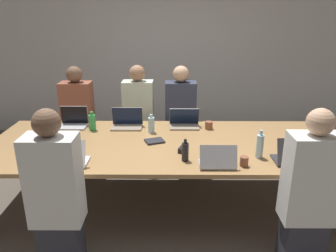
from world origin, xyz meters
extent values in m
plane|color=brown|center=(0.00, 0.00, 0.00)|extent=(24.00, 24.00, 0.00)
cube|color=#BCB7B2|center=(0.00, 2.37, 1.40)|extent=(12.00, 0.06, 2.80)
cube|color=#9E7547|center=(0.00, 0.00, 0.70)|extent=(3.79, 1.43, 0.04)
cylinder|color=#4C4C51|center=(-1.71, 0.54, 0.34)|extent=(0.08, 0.08, 0.68)
cylinder|color=#4C4C51|center=(1.71, 0.54, 0.34)|extent=(0.08, 0.08, 0.68)
cube|color=#B7B7BC|center=(-1.14, 0.46, 0.73)|extent=(0.31, 0.21, 0.02)
cube|color=#B7B7BC|center=(-1.14, 0.57, 0.85)|extent=(0.32, 0.03, 0.22)
cube|color=black|center=(-1.14, 0.56, 0.85)|extent=(0.31, 0.03, 0.21)
cube|color=#2D2D38|center=(-1.21, 0.92, 0.23)|extent=(0.32, 0.24, 0.45)
cube|color=brown|center=(-1.21, 0.92, 0.81)|extent=(0.40, 0.24, 0.72)
sphere|color=brown|center=(-1.21, 0.92, 1.28)|extent=(0.21, 0.21, 0.21)
cylinder|color=#232328|center=(-0.91, 0.44, 0.77)|extent=(0.07, 0.07, 0.09)
cylinder|color=green|center=(-0.89, 0.38, 0.81)|extent=(0.08, 0.08, 0.18)
cylinder|color=green|center=(-0.89, 0.38, 0.92)|extent=(0.04, 0.04, 0.04)
cube|color=gray|center=(0.18, 0.47, 0.73)|extent=(0.34, 0.21, 0.02)
cube|color=gray|center=(0.18, 0.55, 0.84)|extent=(0.35, 0.08, 0.20)
cube|color=#0F1933|center=(0.18, 0.54, 0.84)|extent=(0.34, 0.08, 0.20)
cube|color=#2D2D38|center=(0.15, 0.95, 0.23)|extent=(0.32, 0.24, 0.45)
cube|color=#33384C|center=(0.15, 0.95, 0.81)|extent=(0.40, 0.24, 0.72)
sphere|color=tan|center=(0.15, 0.95, 1.28)|extent=(0.21, 0.21, 0.21)
cylinder|color=brown|center=(0.46, 0.43, 0.77)|extent=(0.09, 0.09, 0.09)
cube|color=#333338|center=(1.12, -0.45, 0.73)|extent=(0.32, 0.24, 0.02)
cube|color=#333338|center=(1.12, -0.54, 0.86)|extent=(0.32, 0.10, 0.23)
cube|color=#0F1933|center=(1.12, -0.53, 0.85)|extent=(0.32, 0.10, 0.22)
cube|color=#2D2D38|center=(1.10, -0.95, 0.23)|extent=(0.32, 0.24, 0.45)
cube|color=silver|center=(1.10, -0.95, 0.81)|extent=(0.40, 0.24, 0.72)
sphere|color=tan|center=(1.10, -0.95, 1.27)|extent=(0.20, 0.20, 0.20)
cylinder|color=#ADD1E0|center=(0.85, -0.36, 0.83)|extent=(0.07, 0.07, 0.22)
cylinder|color=#ADD1E0|center=(0.85, -0.36, 0.97)|extent=(0.03, 0.03, 0.05)
cube|color=gray|center=(-0.50, 0.44, 0.73)|extent=(0.35, 0.21, 0.02)
cube|color=gray|center=(-0.50, 0.54, 0.85)|extent=(0.36, 0.04, 0.21)
cube|color=#0F1933|center=(-0.50, 0.53, 0.85)|extent=(0.35, 0.04, 0.21)
cube|color=#2D2D38|center=(-0.41, 1.00, 0.23)|extent=(0.32, 0.24, 0.45)
cube|color=beige|center=(-0.41, 1.00, 0.81)|extent=(0.40, 0.24, 0.72)
sphere|color=#9E7051|center=(-0.41, 1.00, 1.28)|extent=(0.21, 0.21, 0.21)
cylinder|color=#ADD1E0|center=(-0.20, 0.31, 0.81)|extent=(0.07, 0.07, 0.18)
cylinder|color=#ADD1E0|center=(-0.20, 0.31, 0.92)|extent=(0.03, 0.03, 0.04)
cube|color=#B7B7BC|center=(0.43, -0.54, 0.73)|extent=(0.32, 0.20, 0.02)
cube|color=#B7B7BC|center=(0.43, -0.61, 0.84)|extent=(0.32, 0.08, 0.20)
cube|color=#0F1933|center=(0.43, -0.60, 0.84)|extent=(0.32, 0.08, 0.19)
cylinder|color=brown|center=(0.67, -0.55, 0.77)|extent=(0.07, 0.07, 0.09)
cylinder|color=black|center=(0.15, -0.44, 0.81)|extent=(0.06, 0.06, 0.17)
cylinder|color=black|center=(0.15, -0.44, 0.91)|extent=(0.03, 0.03, 0.04)
cube|color=silver|center=(-0.91, -0.50, 0.73)|extent=(0.34, 0.23, 0.02)
cube|color=silver|center=(-0.91, -0.58, 0.85)|extent=(0.35, 0.11, 0.22)
cube|color=black|center=(-0.91, -0.57, 0.85)|extent=(0.34, 0.10, 0.22)
cube|color=#2D2D38|center=(-0.87, -0.99, 0.23)|extent=(0.32, 0.24, 0.45)
cube|color=silver|center=(-0.87, -0.99, 0.81)|extent=(0.40, 0.24, 0.72)
sphere|color=brown|center=(-0.87, -0.99, 1.28)|extent=(0.21, 0.21, 0.21)
cube|color=black|center=(0.13, -0.22, 0.75)|extent=(0.09, 0.16, 0.05)
cube|color=#232328|center=(-0.15, 0.02, 0.73)|extent=(0.23, 0.21, 0.02)
camera|label=1|loc=(0.01, -3.19, 2.03)|focal=35.00mm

